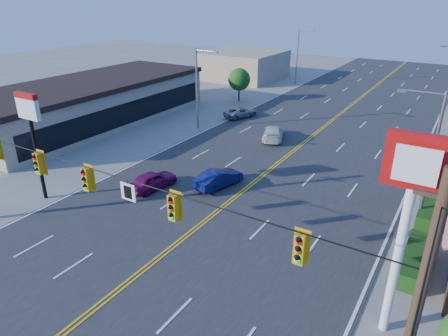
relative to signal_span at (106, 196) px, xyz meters
The scene contains 15 objects.
ground 4.89m from the signal_span, ahead, with size 160.00×160.00×0.00m, color gray.
road 20.58m from the signal_span, 89.66° to the left, with size 20.00×120.00×0.06m, color #2D2D30.
signal_span is the anchor object (origin of this frame).
kfc_pylon 11.87m from the signal_span, 19.78° to the left, with size 2.20×0.36×8.50m.
strip_mall 28.46m from the signal_span, 140.56° to the left, with size 10.40×26.40×4.40m.
pizza_hut_sign 11.60m from the signal_span, 159.81° to the left, with size 1.90×0.30×6.85m.
streetlight_se 17.76m from the signal_span, 52.06° to the left, with size 2.55×0.25×8.00m.
streetlight_sw 24.46m from the signal_span, 115.88° to the left, with size 2.55×0.25×8.00m.
streetlight_nw 49.17m from the signal_span, 102.54° to the left, with size 2.55×0.25×8.00m.
tree_west 36.42m from the signal_span, 110.75° to the left, with size 2.80×2.80×4.20m.
bld_west_far 52.03m from the signal_span, 112.50° to the left, with size 11.00×12.00×4.20m, color tan.
car_magenta 11.26m from the signal_span, 122.09° to the left, with size 1.50×3.73×1.27m, color #770D4C.
car_blue 12.42m from the signal_span, 98.56° to the left, with size 1.34×3.84×1.27m, color #0D1351.
car_white 23.43m from the signal_span, 96.87° to the left, with size 1.82×4.47×1.30m, color silver.
car_silver 29.46m from the signal_span, 108.08° to the left, with size 1.82×3.95×1.10m, color gray.
Camera 1 is at (11.95, -10.10, 12.73)m, focal length 32.00 mm.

